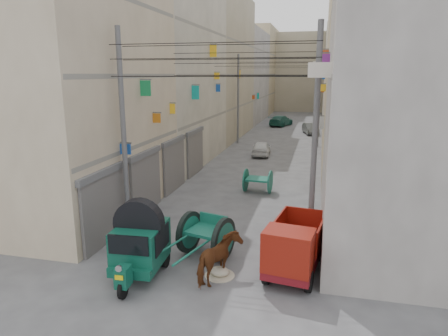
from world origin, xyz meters
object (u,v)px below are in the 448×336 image
(distant_car_grey, at_px, (310,129))
(distant_car_green, at_px, (281,121))
(feed_sack, at_px, (220,271))
(horse, at_px, (219,259))
(second_cart, at_px, (258,180))
(auto_rickshaw, at_px, (140,242))
(mini_truck, at_px, (293,251))
(distant_car_white, at_px, (262,148))
(tonga_cart, at_px, (206,235))

(distant_car_grey, bearing_deg, distant_car_green, 108.20)
(feed_sack, distance_m, horse, 0.68)
(feed_sack, bearing_deg, horse, -79.85)
(second_cart, height_order, distant_car_green, distant_car_green)
(auto_rickshaw, height_order, feed_sack, auto_rickshaw)
(mini_truck, distance_m, feed_sack, 2.43)
(horse, height_order, distant_car_green, horse)
(distant_car_grey, distance_m, distant_car_green, 7.21)
(mini_truck, relative_size, feed_sack, 5.77)
(distant_car_grey, bearing_deg, distant_car_white, -118.37)
(distant_car_white, height_order, distant_car_green, distant_car_green)
(feed_sack, bearing_deg, distant_car_green, 92.75)
(tonga_cart, relative_size, second_cart, 2.35)
(auto_rickshaw, xyz_separation_m, tonga_cart, (1.64, 1.83, -0.35))
(second_cart, xyz_separation_m, distant_car_white, (-1.27, 10.08, -0.10))
(mini_truck, relative_size, distant_car_green, 0.78)
(mini_truck, relative_size, second_cart, 2.29)
(second_cart, bearing_deg, horse, -83.96)
(auto_rickshaw, height_order, distant_car_grey, auto_rickshaw)
(second_cart, height_order, feed_sack, second_cart)
(distant_car_grey, relative_size, distant_car_green, 0.78)
(auto_rickshaw, xyz_separation_m, second_cart, (2.22, 9.97, -0.46))
(feed_sack, distance_m, distant_car_green, 38.45)
(mini_truck, xyz_separation_m, distant_car_grey, (-0.34, 31.78, -0.31))
(horse, bearing_deg, distant_car_grey, -75.00)
(second_cart, relative_size, distant_car_grey, 0.43)
(feed_sack, xyz_separation_m, distant_car_white, (-1.51, 19.53, 0.42))
(distant_car_white, relative_size, distant_car_grey, 0.95)
(tonga_cart, distance_m, second_cart, 8.17)
(distant_car_grey, height_order, distant_car_green, distant_car_green)
(tonga_cart, distance_m, mini_truck, 3.20)
(auto_rickshaw, relative_size, mini_truck, 0.80)
(tonga_cart, bearing_deg, distant_car_grey, 100.09)
(auto_rickshaw, distance_m, second_cart, 10.23)
(second_cart, distance_m, distant_car_green, 29.00)
(auto_rickshaw, relative_size, feed_sack, 4.62)
(second_cart, xyz_separation_m, feed_sack, (0.24, -9.45, -0.52))
(distant_car_white, xyz_separation_m, distant_car_green, (-0.34, 18.87, 0.08))
(distant_car_white, bearing_deg, horse, 91.17)
(mini_truck, bearing_deg, distant_car_green, 104.50)
(mini_truck, xyz_separation_m, distant_car_green, (-4.11, 37.92, -0.24))
(feed_sack, bearing_deg, distant_car_grey, 86.60)
(second_cart, xyz_separation_m, distant_car_grey, (2.16, 22.81, -0.10))
(tonga_cart, relative_size, mini_truck, 1.03)
(horse, relative_size, distant_car_white, 0.52)
(distant_car_white, height_order, distant_car_grey, distant_car_grey)
(auto_rickshaw, bearing_deg, distant_car_grey, 78.73)
(mini_truck, relative_size, distant_car_white, 1.04)
(mini_truck, height_order, distant_car_grey, mini_truck)
(tonga_cart, bearing_deg, distant_car_white, 107.32)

